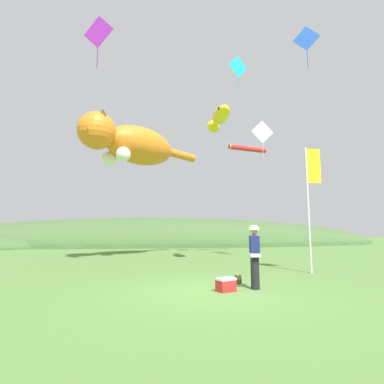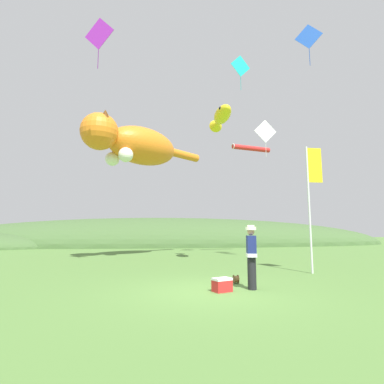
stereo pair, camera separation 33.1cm
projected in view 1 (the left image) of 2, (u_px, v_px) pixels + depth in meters
ground_plane at (216, 292)px, 7.96m from camera, size 120.00×120.00×0.00m
distant_hill_ridge at (146, 245)px, 33.04m from camera, size 53.84×14.86×6.10m
festival_attendant at (255, 254)px, 8.44m from camera, size 0.34×0.46×1.77m
kite_spool at (238, 279)px, 9.27m from camera, size 0.15×0.26×0.26m
picnic_cooler at (226, 285)px, 8.03m from camera, size 0.58×0.49×0.36m
festival_banner_pole at (311, 189)px, 11.95m from camera, size 0.66×0.08×4.97m
kite_giant_cat at (131, 144)px, 18.24m from camera, size 7.45×6.27×2.74m
kite_fish_windsock at (219, 117)px, 15.77m from camera, size 0.79×2.74×0.84m
kite_tube_streamer at (247, 149)px, 22.22m from camera, size 3.10×1.08×0.44m
kite_diamond_violet at (98, 32)px, 13.23m from camera, size 1.38×0.72×2.44m
kite_diamond_blue at (306, 39)px, 15.21m from camera, size 1.16×0.67×2.23m
kite_diamond_white at (262, 132)px, 18.55m from camera, size 1.45×0.08×2.35m
kite_diamond_teal at (238, 67)px, 19.01m from camera, size 1.38×0.44×2.34m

